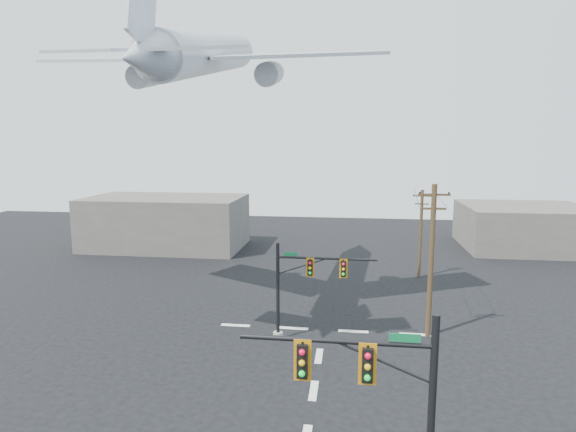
# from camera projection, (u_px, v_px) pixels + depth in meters

# --- Properties ---
(lane_markings) EXTENTS (14.00, 21.20, 0.01)m
(lane_markings) POSITION_uv_depth(u_px,v_px,m) (316.00, 378.00, 25.63)
(lane_markings) COLOR silver
(lane_markings) RESTS_ON ground
(signal_mast_near) EXTENTS (6.54, 0.79, 7.22)m
(signal_mast_near) POSITION_uv_depth(u_px,v_px,m) (389.00, 414.00, 15.42)
(signal_mast_near) COLOR #9A968C
(signal_mast_near) RESTS_ON ground
(signal_mast_far) EXTENTS (6.42, 0.69, 6.26)m
(signal_mast_far) POSITION_uv_depth(u_px,v_px,m) (299.00, 289.00, 29.98)
(signal_mast_far) COLOR #9A968C
(signal_mast_far) RESTS_ON ground
(utility_pole_a) EXTENTS (1.98, 0.33, 9.87)m
(utility_pole_a) POSITION_uv_depth(u_px,v_px,m) (431.00, 258.00, 30.40)
(utility_pole_a) COLOR #4C3820
(utility_pole_a) RESTS_ON ground
(utility_pole_b) EXTENTS (1.65, 0.30, 8.13)m
(utility_pole_b) POSITION_uv_depth(u_px,v_px,m) (421.00, 232.00, 43.98)
(utility_pole_b) COLOR #4C3820
(utility_pole_b) RESTS_ON ground
(power_lines) EXTENTS (2.91, 13.90, 0.03)m
(power_lines) POSITION_uv_depth(u_px,v_px,m) (427.00, 196.00, 36.63)
(power_lines) COLOR black
(airliner) EXTENTS (25.74, 26.85, 7.78)m
(airliner) POSITION_uv_depth(u_px,v_px,m) (206.00, 54.00, 34.24)
(airliner) COLOR silver
(building_left) EXTENTS (18.00, 10.00, 6.00)m
(building_left) POSITION_uv_depth(u_px,v_px,m) (166.00, 222.00, 56.82)
(building_left) COLOR #635D57
(building_left) RESTS_ON ground
(building_right) EXTENTS (14.00, 12.00, 5.00)m
(building_right) POSITION_uv_depth(u_px,v_px,m) (525.00, 227.00, 56.34)
(building_right) COLOR #635D57
(building_right) RESTS_ON ground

